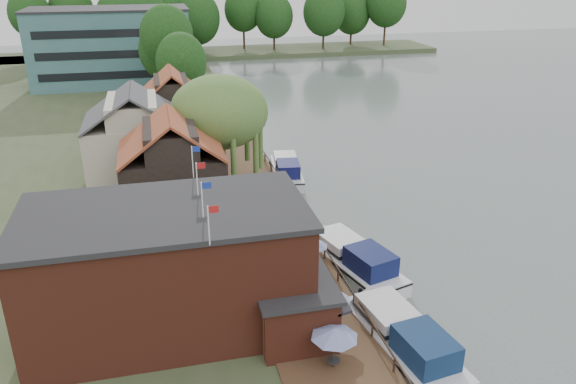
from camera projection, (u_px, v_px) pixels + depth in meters
ground at (418, 293)px, 37.34m from camera, size 260.00×260.00×0.00m
land_bank at (29, 155)px, 62.03m from camera, size 50.00×140.00×1.00m
quay_deck at (269, 227)px, 44.17m from camera, size 6.00×50.00×0.10m
quay_rail at (301, 215)px, 45.03m from camera, size 0.20×49.00×1.00m
pub at (204, 264)px, 31.61m from camera, size 20.00×11.00×7.30m
hotel_block at (111, 46)px, 92.60m from camera, size 25.40×12.40×12.30m
cottage_a at (172, 167)px, 44.62m from camera, size 8.60×7.60×8.50m
cottage_b at (135, 134)px, 52.94m from camera, size 9.60×8.60×8.50m
cottage_c at (173, 109)px, 61.88m from camera, size 7.60×7.60×8.50m
willow at (220, 134)px, 49.71m from camera, size 8.60×8.60×10.43m
umbrella_0 at (334, 347)px, 28.53m from camera, size 2.45×2.45×2.38m
umbrella_1 at (331, 310)px, 31.59m from camera, size 2.23×2.23×2.38m
umbrella_2 at (314, 283)px, 34.17m from camera, size 2.03×2.03×2.38m
umbrella_3 at (313, 254)px, 37.48m from camera, size 2.00×2.00×2.38m
umbrella_4 at (290, 237)px, 39.80m from camera, size 2.03×2.03×2.38m
umbrella_5 at (285, 218)px, 42.67m from camera, size 2.38×2.38×2.38m
cruiser_0 at (403, 334)px, 31.10m from camera, size 4.99×11.04×2.61m
cruiser_1 at (352, 256)px, 39.34m from camera, size 6.15×11.09×2.59m
cruiser_2 at (287, 167)px, 56.36m from camera, size 4.47×10.00×2.33m
bank_tree_0 at (182, 77)px, 71.05m from camera, size 6.33×6.33×11.26m
bank_tree_1 at (168, 57)px, 76.89m from camera, size 7.17×7.17×14.07m
bank_tree_2 at (165, 60)px, 82.82m from camera, size 7.52×7.52×11.41m
bank_tree_3 at (173, 40)px, 103.81m from camera, size 6.83×6.83×11.27m
bank_tree_4 at (144, 27)px, 108.84m from camera, size 8.55×8.55×14.57m
bank_tree_5 at (168, 34)px, 114.89m from camera, size 6.21×6.21×10.49m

